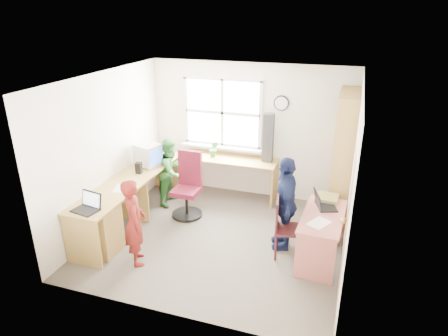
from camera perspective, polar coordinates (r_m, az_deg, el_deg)
name	(u,v)px	position (r m, az deg, el deg)	size (l,w,h in m)	color
room	(221,161)	(5.68, -0.38, 1.00)	(3.64, 3.44, 2.44)	#4C453B
l_desk	(131,207)	(6.20, -13.19, -5.44)	(2.38, 2.95, 0.75)	#B38D47
right_desk	(322,227)	(5.63, 13.83, -8.18)	(0.59, 1.18, 0.67)	#BD665E
bookshelf	(343,162)	(6.52, 16.58, 0.85)	(0.30, 1.02, 2.10)	#B38D47
swivel_chair	(188,189)	(6.62, -5.16, -2.94)	(0.51, 0.51, 1.09)	black
wooden_chair	(284,225)	(5.60, 8.58, -8.08)	(0.43, 0.43, 0.87)	#401518
crt_monitor	(148,155)	(6.84, -10.82, 1.86)	(0.47, 0.44, 0.37)	silver
laptop_left	(88,206)	(5.62, -18.86, -5.12)	(0.38, 0.33, 0.23)	black
laptop_right	(323,203)	(5.73, 13.92, -4.93)	(0.38, 0.42, 0.23)	black
speaker_a	(139,168)	(6.58, -12.09, 0.00)	(0.10, 0.10, 0.18)	black
speaker_b	(155,157)	(7.01, -9.84, 1.49)	(0.10, 0.10, 0.17)	black
cd_tower	(268,138)	(6.89, 6.35, 4.31)	(0.17, 0.15, 0.85)	black
game_box	(327,198)	(5.96, 14.51, -4.15)	(0.33, 0.33, 0.06)	red
paper_a	(122,188)	(6.13, -14.36, -2.80)	(0.29, 0.35, 0.00)	white
paper_b	(319,223)	(5.34, 13.41, -7.65)	(0.32, 0.36, 0.00)	white
potted_plant	(214,149)	(7.13, -1.46, 2.71)	(0.16, 0.13, 0.29)	#347E32
person_red	(135,222)	(5.46, -12.65, -7.56)	(0.45, 0.29, 1.22)	maroon
person_green	(171,171)	(7.01, -7.54, -0.47)	(0.58, 0.45, 1.19)	#347D32
person_navy	(285,203)	(5.70, 8.74, -5.00)	(0.81, 0.34, 1.38)	#141C40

